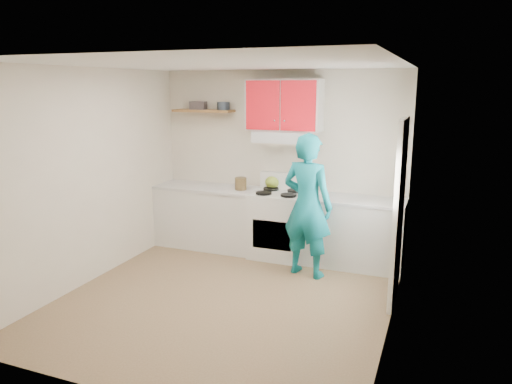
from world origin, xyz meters
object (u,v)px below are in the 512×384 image
at_px(person, 307,206).
at_px(tin, 223,106).
at_px(kettle, 272,182).
at_px(crock, 241,184).
at_px(stove, 279,225).

bearing_deg(person, tin, -13.20).
bearing_deg(tin, kettle, 5.63).
height_order(tin, crock, tin).
height_order(tin, kettle, tin).
bearing_deg(person, crock, -12.24).
bearing_deg(stove, kettle, 127.26).
bearing_deg(tin, person, -25.76).
relative_size(stove, tin, 4.98).
distance_m(stove, kettle, 0.64).
bearing_deg(tin, stove, -11.34).
relative_size(tin, person, 0.10).
bearing_deg(crock, stove, 0.26).
relative_size(stove, crock, 4.63).
distance_m(stove, tin, 1.89).
xyz_separation_m(stove, crock, (-0.59, -0.00, 0.54)).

